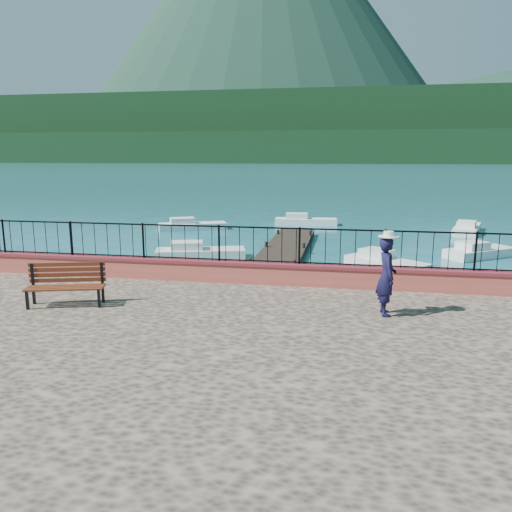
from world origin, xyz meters
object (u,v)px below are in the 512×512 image
(boat_2, at_px, (480,249))
(boat_5, at_px, (467,226))
(park_bench, at_px, (66,293))
(boat_4, at_px, (306,219))
(boat_0, at_px, (200,249))
(boat_3, at_px, (193,223))
(boat_1, at_px, (387,260))
(person, at_px, (386,276))

(boat_2, distance_m, boat_5, 7.93)
(park_bench, relative_size, boat_4, 0.44)
(boat_4, bearing_deg, boat_5, -14.91)
(boat_0, distance_m, boat_2, 12.88)
(boat_3, height_order, boat_5, same)
(park_bench, distance_m, boat_2, 18.66)
(boat_4, bearing_deg, park_bench, -103.66)
(park_bench, bearing_deg, boat_2, 32.51)
(park_bench, distance_m, boat_5, 25.62)
(boat_1, relative_size, boat_2, 1.02)
(person, bearing_deg, boat_5, -24.90)
(park_bench, distance_m, boat_0, 11.44)
(boat_0, distance_m, boat_1, 8.26)
(boat_4, relative_size, boat_5, 0.96)
(boat_3, height_order, boat_4, same)
(boat_2, bearing_deg, boat_3, 124.01)
(park_bench, height_order, boat_4, park_bench)
(boat_1, distance_m, boat_2, 5.54)
(boat_3, relative_size, boat_4, 1.02)
(boat_0, distance_m, boat_3, 9.00)
(boat_1, distance_m, boat_5, 12.48)
(boat_5, bearing_deg, boat_2, -171.11)
(park_bench, relative_size, boat_0, 0.46)
(person, xyz_separation_m, boat_1, (0.76, 9.91, -1.66))
(person, distance_m, boat_4, 23.18)
(park_bench, xyz_separation_m, boat_3, (-3.31, 19.85, -1.09))
(boat_3, bearing_deg, boat_2, -45.65)
(boat_1, height_order, boat_3, same)
(person, distance_m, boat_1, 10.07)
(person, xyz_separation_m, boat_3, (-10.53, 19.20, -1.66))
(boat_5, bearing_deg, park_bench, 165.02)
(boat_1, bearing_deg, boat_0, -146.02)
(park_bench, xyz_separation_m, boat_2, (12.40, 13.90, -1.09))
(person, xyz_separation_m, boat_2, (5.17, 13.25, -1.66))
(boat_2, relative_size, boat_4, 0.82)
(boat_1, bearing_deg, park_bench, -87.37)
(person, xyz_separation_m, boat_0, (-7.45, 10.74, -1.66))
(boat_0, distance_m, boat_4, 12.67)
(boat_1, xyz_separation_m, boat_5, (5.51, 11.20, 0.00))
(person, relative_size, boat_4, 0.42)
(boat_0, height_order, boat_2, same)
(boat_2, bearing_deg, boat_0, 156.02)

